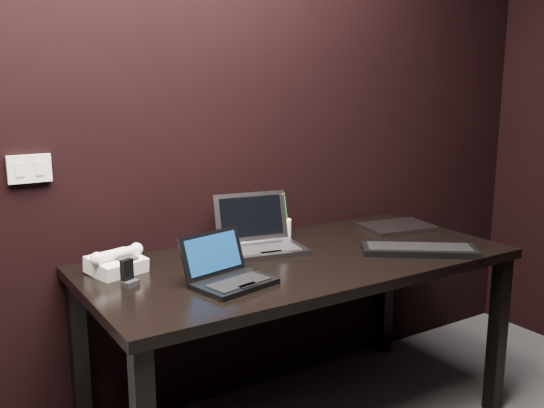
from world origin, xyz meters
TOP-DOWN VIEW (x-y plane):
  - wall_back at (0.00, 1.80)m, footprint 4.00×0.00m
  - wall_switch at (-0.62, 1.79)m, footprint 0.15×0.02m
  - desk at (0.30, 1.40)m, footprint 1.70×0.80m
  - netbook at (-0.10, 1.27)m, footprint 0.31×0.29m
  - silver_laptop at (0.22, 1.57)m, footprint 0.37×0.34m
  - ext_keyboard at (0.74, 1.19)m, footprint 0.46×0.40m
  - closed_laptop at (0.95, 1.53)m, footprint 0.35×0.28m
  - desk_phone at (-0.38, 1.60)m, footprint 0.22×0.20m
  - mobile_phone at (-0.39, 1.44)m, footprint 0.06×0.06m
  - pen_cup at (0.40, 1.67)m, footprint 0.09×0.09m

SIDE VIEW (x-z plane):
  - desk at x=0.30m, z-range 0.29..1.03m
  - closed_laptop at x=0.95m, z-range 0.74..0.76m
  - ext_keyboard at x=0.74m, z-range 0.74..0.77m
  - netbook at x=-0.10m, z-range 0.69..0.86m
  - mobile_phone at x=-0.39m, z-range 0.73..0.82m
  - desk_phone at x=-0.38m, z-range 0.73..0.83m
  - silver_laptop at x=0.22m, z-range 0.67..0.89m
  - pen_cup at x=0.40m, z-range 0.68..0.89m
  - wall_switch at x=-0.62m, z-range 1.07..1.17m
  - wall_back at x=0.00m, z-range -0.70..3.30m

